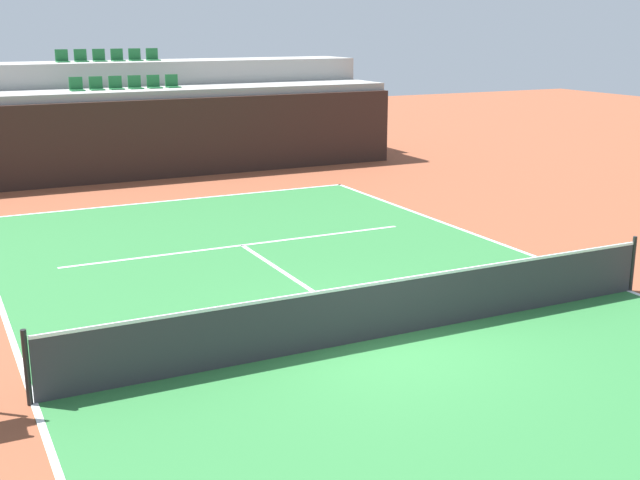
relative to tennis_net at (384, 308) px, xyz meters
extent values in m
plane|color=brown|center=(0.00, 0.00, -0.51)|extent=(80.00, 80.00, 0.00)
cube|color=#2D7238|center=(0.00, 0.00, -0.50)|extent=(11.00, 24.00, 0.01)
cube|color=white|center=(0.00, 11.95, -0.50)|extent=(11.00, 0.10, 0.00)
cube|color=white|center=(-5.45, 0.00, -0.50)|extent=(0.10, 24.00, 0.00)
cube|color=white|center=(5.45, 0.00, -0.50)|extent=(0.10, 24.00, 0.00)
cube|color=white|center=(0.00, 6.40, -0.50)|extent=(8.26, 0.10, 0.00)
cube|color=white|center=(0.00, 3.20, -0.50)|extent=(0.10, 6.40, 0.00)
cube|color=black|center=(0.00, 15.62, 0.79)|extent=(18.58, 0.30, 2.60)
cube|color=#9E9E99|center=(0.00, 16.97, 0.92)|extent=(18.58, 2.40, 2.86)
cube|color=#9E9E99|center=(0.00, 19.37, 1.33)|extent=(18.58, 2.40, 3.68)
cube|color=#1E6633|center=(-1.61, 16.97, 2.37)|extent=(0.44, 0.44, 0.04)
cube|color=#1E6633|center=(-1.61, 17.17, 2.59)|extent=(0.44, 0.04, 0.40)
cube|color=#1E6633|center=(-0.97, 16.97, 2.37)|extent=(0.44, 0.44, 0.04)
cube|color=#1E6633|center=(-0.97, 17.17, 2.59)|extent=(0.44, 0.04, 0.40)
cube|color=#1E6633|center=(-0.32, 16.97, 2.37)|extent=(0.44, 0.44, 0.04)
cube|color=#1E6633|center=(-0.32, 17.17, 2.59)|extent=(0.44, 0.04, 0.40)
cube|color=#1E6633|center=(0.32, 16.97, 2.37)|extent=(0.44, 0.44, 0.04)
cube|color=#1E6633|center=(0.32, 17.17, 2.59)|extent=(0.44, 0.04, 0.40)
cube|color=#1E6633|center=(0.97, 16.97, 2.37)|extent=(0.44, 0.44, 0.04)
cube|color=#1E6633|center=(0.97, 17.17, 2.59)|extent=(0.44, 0.04, 0.40)
cube|color=#1E6633|center=(1.61, 16.97, 2.37)|extent=(0.44, 0.44, 0.04)
cube|color=#1E6633|center=(1.61, 17.17, 2.59)|extent=(0.44, 0.04, 0.40)
cube|color=#1E6633|center=(-1.61, 19.37, 3.19)|extent=(0.44, 0.44, 0.04)
cube|color=#1E6633|center=(-1.61, 19.57, 3.41)|extent=(0.44, 0.04, 0.40)
cube|color=#1E6633|center=(-0.97, 19.37, 3.19)|extent=(0.44, 0.44, 0.04)
cube|color=#1E6633|center=(-0.97, 19.57, 3.41)|extent=(0.44, 0.04, 0.40)
cube|color=#1E6633|center=(-0.32, 19.37, 3.19)|extent=(0.44, 0.44, 0.04)
cube|color=#1E6633|center=(-0.32, 19.57, 3.41)|extent=(0.44, 0.04, 0.40)
cube|color=#1E6633|center=(0.32, 19.37, 3.19)|extent=(0.44, 0.44, 0.04)
cube|color=#1E6633|center=(0.32, 19.57, 3.41)|extent=(0.44, 0.04, 0.40)
cube|color=#1E6633|center=(0.97, 19.37, 3.19)|extent=(0.44, 0.44, 0.04)
cube|color=#1E6633|center=(0.97, 19.57, 3.41)|extent=(0.44, 0.04, 0.40)
cube|color=#1E6633|center=(1.61, 19.37, 3.19)|extent=(0.44, 0.44, 0.04)
cube|color=#1E6633|center=(1.61, 19.57, 3.41)|extent=(0.44, 0.04, 0.40)
cylinder|color=black|center=(-5.50, 0.00, 0.04)|extent=(0.08, 0.08, 1.07)
cylinder|color=black|center=(5.50, 0.00, 0.04)|extent=(0.08, 0.08, 1.07)
cube|color=#333338|center=(0.00, 0.00, -0.04)|extent=(10.90, 0.02, 0.92)
cube|color=white|center=(0.00, 0.00, 0.45)|extent=(10.90, 0.04, 0.05)
camera|label=1|loc=(-6.45, -10.75, 4.45)|focal=45.88mm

